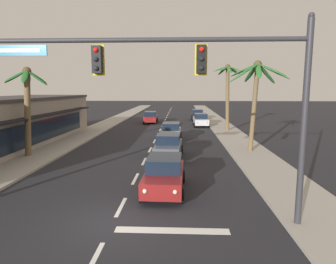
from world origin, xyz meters
TOP-DOWN VIEW (x-y plane):
  - ground_plane at (0.00, 0.00)m, footprint 220.00×220.00m
  - sidewalk_right at (7.80, 20.00)m, footprint 3.20×110.00m
  - sidewalk_left at (-7.80, 20.00)m, footprint 3.20×110.00m
  - lane_markings at (0.42, 19.74)m, footprint 4.28×87.20m
  - traffic_signal_mast at (3.28, -0.10)m, footprint 11.25×0.41m
  - sedan_lead_at_stop_bar at (1.71, 3.38)m, footprint 2.04×4.49m
  - sedan_third_in_queue at (1.61, 10.43)m, footprint 2.11×4.51m
  - sedan_fifth_in_queue at (1.56, 17.47)m, footprint 2.04×4.49m
  - sedan_oncoming_far at (-1.88, 31.48)m, footprint 2.05×4.49m
  - sedan_parked_nearest_kerb at (5.12, 28.24)m, footprint 2.01×4.48m
  - sedan_parked_mid_kerb at (5.12, 35.92)m, footprint 1.96×4.45m
  - palm_left_second at (-8.29, 9.92)m, footprint 3.28×3.25m
  - palm_right_second at (8.11, 12.24)m, footprint 4.52×4.58m
  - palm_right_third at (7.80, 23.69)m, footprint 3.19×3.22m

SIDE VIEW (x-z plane):
  - ground_plane at x=0.00m, z-range 0.00..0.00m
  - lane_markings at x=0.42m, z-range 0.00..0.01m
  - sidewalk_right at x=7.80m, z-range 0.00..0.14m
  - sidewalk_left at x=-7.80m, z-range 0.00..0.14m
  - sedan_lead_at_stop_bar at x=1.71m, z-range 0.01..1.69m
  - sedan_third_in_queue at x=1.61m, z-range 0.01..1.69m
  - sedan_fifth_in_queue at x=1.56m, z-range 0.01..1.69m
  - sedan_oncoming_far at x=-1.88m, z-range 0.01..1.69m
  - sedan_parked_nearest_kerb at x=5.12m, z-range 0.01..1.69m
  - sedan_parked_mid_kerb at x=5.12m, z-range 0.01..1.69m
  - palm_left_second at x=-8.29m, z-range 1.05..7.47m
  - palm_right_third at x=7.80m, z-range 1.36..9.03m
  - traffic_signal_mast at x=3.28m, z-range 1.53..8.87m
  - palm_right_second at x=8.11m, z-range 1.70..8.70m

